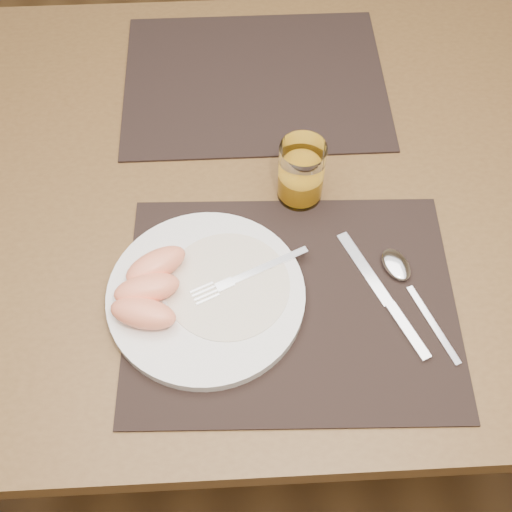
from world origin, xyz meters
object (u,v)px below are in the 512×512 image
at_px(table, 261,212).
at_px(knife, 389,304).
at_px(plate, 206,295).
at_px(fork, 241,278).
at_px(placemat_near, 291,303).
at_px(spoon, 401,273).
at_px(placemat_far, 255,81).
at_px(juice_glass, 301,175).

bearing_deg(table, knife, -54.97).
distance_m(table, knife, 0.30).
relative_size(plate, fork, 1.62).
distance_m(placemat_near, plate, 0.12).
bearing_deg(fork, table, 78.52).
bearing_deg(spoon, placemat_near, -167.33).
xyz_separation_m(placemat_near, spoon, (0.16, 0.04, 0.01)).
bearing_deg(fork, spoon, 0.96).
xyz_separation_m(placemat_far, spoon, (0.19, -0.40, 0.01)).
distance_m(plate, juice_glass, 0.23).
height_order(placemat_near, placemat_far, same).
xyz_separation_m(table, fork, (-0.04, -0.19, 0.11)).
relative_size(table, plate, 5.19).
height_order(placemat_far, juice_glass, juice_glass).
bearing_deg(knife, placemat_far, 109.62).
relative_size(table, spoon, 7.49).
height_order(table, juice_glass, juice_glass).
relative_size(table, juice_glass, 13.63).
bearing_deg(spoon, fork, -179.04).
xyz_separation_m(placemat_far, plate, (-0.09, -0.43, 0.01)).
relative_size(fork, juice_glass, 1.62).
xyz_separation_m(plate, spoon, (0.27, 0.02, -0.00)).
relative_size(placemat_far, knife, 2.16).
bearing_deg(plate, knife, -5.36).
bearing_deg(plate, fork, 21.94).
bearing_deg(juice_glass, plate, -129.35).
distance_m(knife, spoon, 0.05).
bearing_deg(placemat_near, knife, -4.76).
height_order(placemat_near, juice_glass, juice_glass).
bearing_deg(spoon, juice_glass, 130.53).
xyz_separation_m(table, juice_glass, (0.06, -0.03, 0.13)).
height_order(table, placemat_near, placemat_near).
bearing_deg(table, juice_glass, -30.26).
bearing_deg(placemat_near, table, 97.45).
relative_size(placemat_far, fork, 2.71).
xyz_separation_m(placemat_near, fork, (-0.07, 0.03, 0.02)).
distance_m(table, spoon, 0.28).
xyz_separation_m(plate, juice_glass, (0.14, 0.17, 0.04)).
relative_size(placemat_far, plate, 1.67).
height_order(placemat_near, spoon, spoon).
relative_size(knife, juice_glass, 2.03).
distance_m(plate, spoon, 0.27).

